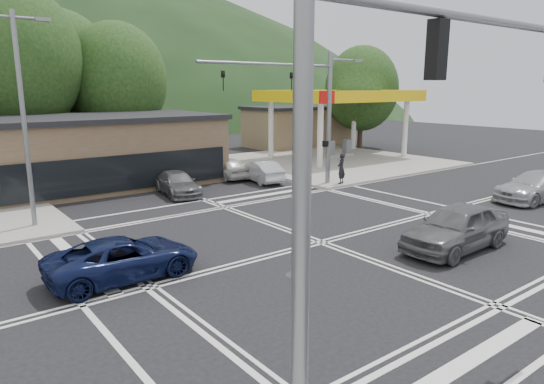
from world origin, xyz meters
TOP-DOWN VIEW (x-y plane):
  - ground at (0.00, 0.00)m, footprint 120.00×120.00m
  - sidewalk_ne at (15.00, 15.00)m, footprint 16.00×16.00m
  - gas_station_canopy at (16.99, 15.99)m, footprint 12.32×8.34m
  - convenience_store at (20.00, 25.00)m, footprint 10.00×6.00m
  - commercial_row at (-8.00, 17.00)m, footprint 24.00×8.00m
  - tree_n_b at (-6.00, 24.00)m, footprint 9.00×9.00m
  - tree_n_c at (1.00, 24.00)m, footprint 7.60×7.60m
  - tree_n_e at (-2.00, 28.00)m, footprint 8.40×8.40m
  - tree_ne at (24.00, 20.00)m, footprint 7.20×7.20m
  - streetlight_nw at (-8.44, 9.00)m, footprint 2.50×0.25m
  - signal_mast_ne at (6.95, 8.20)m, footprint 11.65×0.30m
  - signal_mast_sw at (-6.39, -8.20)m, footprint 9.14×0.28m
  - car_blue_west at (-7.50, 1.18)m, footprint 4.79×2.21m
  - car_grey_center at (3.43, -3.66)m, footprint 5.11×2.17m
  - car_silver_east at (14.10, -1.72)m, footprint 5.60×2.84m
  - car_queue_a at (5.50, 11.61)m, footprint 2.01×4.30m
  - car_queue_b at (4.38, 14.00)m, footprint 1.91×4.33m
  - car_northbound at (-0.50, 11.38)m, footprint 2.44×4.63m
  - pedestrian at (8.68, 7.50)m, footprint 0.81×0.70m

SIDE VIEW (x-z plane):
  - ground at x=0.00m, z-range 0.00..0.00m
  - sidewalk_ne at x=15.00m, z-range 0.00..0.15m
  - car_northbound at x=-0.50m, z-range 0.00..1.28m
  - car_blue_west at x=-7.50m, z-range 0.00..1.33m
  - car_queue_a at x=5.50m, z-range 0.00..1.37m
  - car_queue_b at x=4.38m, z-range 0.00..1.45m
  - car_silver_east at x=14.10m, z-range 0.00..1.56m
  - car_grey_center at x=3.43m, z-range 0.00..1.72m
  - pedestrian at x=8.68m, z-range 0.15..2.04m
  - convenience_store at x=20.00m, z-range 0.00..3.80m
  - commercial_row at x=-8.00m, z-range 0.00..4.00m
  - gas_station_canopy at x=16.99m, z-range 2.17..7.92m
  - streetlight_nw at x=-8.44m, z-range 0.55..9.55m
  - signal_mast_ne at x=6.95m, z-range 1.07..9.07m
  - signal_mast_sw at x=-6.39m, z-range 1.12..9.12m
  - tree_ne at x=24.00m, z-range 0.85..10.84m
  - tree_n_c at x=1.00m, z-range 1.06..11.93m
  - tree_n_e at x=-2.00m, z-range 1.15..13.13m
  - tree_n_b at x=-6.00m, z-range 1.30..14.28m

